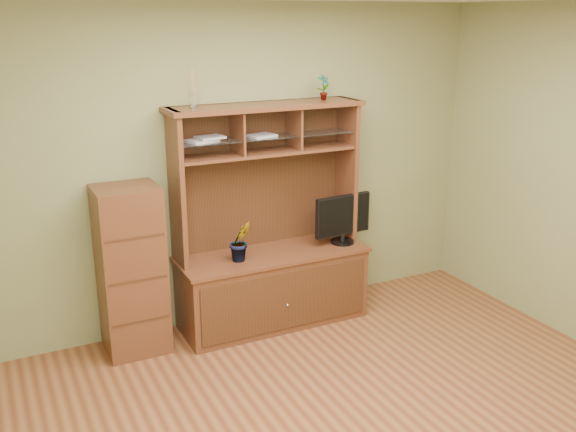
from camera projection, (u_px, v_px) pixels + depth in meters
room at (374, 235)px, 3.75m from camera, size 4.54×4.04×2.74m
media_hutch at (271, 265)px, 5.53m from camera, size 1.66×0.61×1.90m
monitor at (343, 218)px, 5.63m from camera, size 0.55×0.21×0.43m
orchid_plant at (240, 241)px, 5.24m from camera, size 0.19×0.16×0.34m
top_plant at (323, 87)px, 5.38m from camera, size 0.12×0.09×0.21m
reed_diffuser at (193, 93)px, 4.89m from camera, size 0.06×0.06×0.29m
magazines at (224, 138)px, 5.10m from camera, size 0.77×0.23×0.04m
side_cabinet at (131, 270)px, 5.01m from camera, size 0.48×0.44×1.35m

